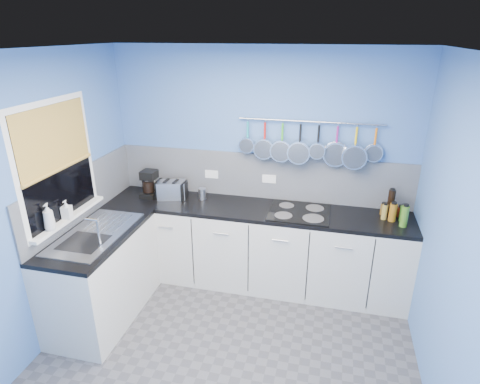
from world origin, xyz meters
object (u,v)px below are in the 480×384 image
at_px(paper_towel, 150,184).
at_px(hob, 299,212).
at_px(canister, 202,194).
at_px(soap_bottle_a, 49,217).
at_px(coffee_maker, 149,184).
at_px(soap_bottle_b, 66,209).
at_px(toaster, 171,190).

xyz_separation_m(paper_towel, hob, (1.67, -0.07, -0.13)).
bearing_deg(canister, hob, -6.13).
xyz_separation_m(soap_bottle_a, coffee_maker, (0.33, 1.19, -0.12)).
xyz_separation_m(soap_bottle_b, paper_towel, (0.33, 0.99, -0.10)).
xyz_separation_m(canister, hob, (1.08, -0.12, -0.05)).
distance_m(soap_bottle_a, soap_bottle_b, 0.23).
distance_m(soap_bottle_a, toaster, 1.36).
bearing_deg(coffee_maker, soap_bottle_b, -106.64).
distance_m(soap_bottle_a, coffee_maker, 1.25).
xyz_separation_m(soap_bottle_a, toaster, (0.59, 1.22, -0.17)).
bearing_deg(coffee_maker, paper_towel, 102.55).
xyz_separation_m(toaster, canister, (0.34, 0.05, -0.04)).
height_order(soap_bottle_a, canister, soap_bottle_a).
relative_size(soap_bottle_a, toaster, 0.79).
bearing_deg(hob, paper_towel, 177.64).
bearing_deg(paper_towel, toaster, -1.55).
xyz_separation_m(soap_bottle_a, canister, (0.92, 1.27, -0.21)).
relative_size(soap_bottle_b, paper_towel, 0.63).
bearing_deg(toaster, hob, -18.43).
bearing_deg(toaster, paper_towel, 162.53).
distance_m(toaster, hob, 1.42).
bearing_deg(canister, paper_towel, -175.49).
distance_m(paper_towel, canister, 0.60).
bearing_deg(canister, toaster, -170.89).
bearing_deg(canister, soap_bottle_b, -131.61).
height_order(soap_bottle_b, canister, soap_bottle_b).
relative_size(coffee_maker, toaster, 0.99).
relative_size(paper_towel, canister, 2.25).
relative_size(paper_towel, toaster, 0.91).
relative_size(coffee_maker, canister, 2.45).
bearing_deg(hob, soap_bottle_b, -155.21).
bearing_deg(soap_bottle_a, paper_towel, 74.93).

